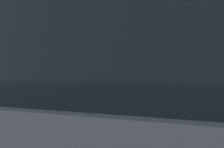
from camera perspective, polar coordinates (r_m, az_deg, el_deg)
name	(u,v)px	position (r m, az deg, el deg)	size (l,w,h in m)	color
parking_meter	(125,89)	(3.80, 2.52, -2.81)	(0.18, 0.19, 1.35)	slate
pedestrian_at_meter	(91,90)	(4.22, -4.07, -3.00)	(0.68, 0.54, 1.69)	#1E233F
parked_sedan_gray	(149,138)	(1.93, 7.13, -12.18)	(4.64, 1.90, 1.76)	slate
background_railing	(160,97)	(5.96, 9.20, -4.45)	(24.06, 0.06, 1.04)	#1E602D
backdrop_wall	(193,58)	(8.50, 15.32, 2.96)	(32.00, 0.50, 3.64)	#ADA38E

